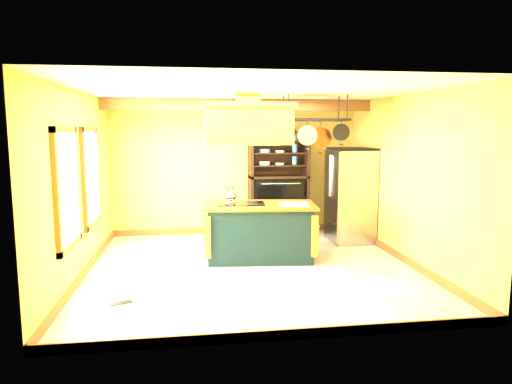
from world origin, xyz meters
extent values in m
plane|color=beige|center=(0.00, 0.00, 0.00)|extent=(5.00, 5.00, 0.00)
plane|color=white|center=(0.00, 0.00, 2.70)|extent=(5.00, 5.00, 0.00)
cube|color=#E2BA52|center=(0.00, 2.50, 1.35)|extent=(5.00, 0.02, 2.70)
cube|color=#E2BA52|center=(0.00, -2.50, 1.35)|extent=(5.00, 0.02, 2.70)
cube|color=#E2BA52|center=(-2.50, 0.00, 1.35)|extent=(0.02, 5.00, 2.70)
cube|color=#E2BA52|center=(2.50, 0.00, 1.35)|extent=(0.02, 5.00, 2.70)
cube|color=brown|center=(0.00, 1.70, 2.59)|extent=(5.00, 0.15, 0.20)
cube|color=brown|center=(-2.47, -0.80, 1.40)|extent=(0.06, 1.06, 1.56)
cube|color=white|center=(-2.44, -0.80, 1.40)|extent=(0.02, 0.85, 1.34)
cube|color=brown|center=(-2.47, 0.60, 1.40)|extent=(0.06, 1.06, 1.56)
cube|color=white|center=(-2.44, 0.60, 1.40)|extent=(0.02, 0.85, 1.34)
cube|color=#132B2D|center=(0.20, 0.50, 0.44)|extent=(1.75, 1.06, 0.88)
cube|color=brown|center=(0.20, 0.50, 0.90)|extent=(1.90, 1.18, 0.04)
cube|color=black|center=(-0.09, 0.58, 0.93)|extent=(0.80, 0.60, 0.01)
ellipsoid|color=silver|center=(-0.26, 0.72, 1.03)|extent=(0.20, 0.20, 0.16)
cube|color=white|center=(0.75, 0.37, 0.93)|extent=(0.49, 0.40, 0.02)
cube|color=#A68229|center=(0.00, 0.50, 2.19)|extent=(1.37, 0.74, 0.58)
cube|color=brown|center=(0.00, 0.50, 2.52)|extent=(1.45, 0.82, 0.08)
cube|color=#A68229|center=(0.00, 0.50, 2.59)|extent=(0.35, 0.35, 0.22)
cube|color=black|center=(1.10, 0.50, 2.30)|extent=(1.06, 0.53, 0.04)
cylinder|color=black|center=(0.62, 0.29, 2.50)|extent=(0.02, 0.02, 0.40)
cylinder|color=black|center=(1.58, 0.72, 2.50)|extent=(0.02, 0.02, 0.40)
cylinder|color=black|center=(0.68, 0.61, 2.10)|extent=(0.28, 0.03, 0.28)
cylinder|color=silver|center=(0.96, 0.40, 2.05)|extent=(0.32, 0.04, 0.32)
cylinder|color=#A34928|center=(1.24, 0.61, 2.00)|extent=(0.36, 0.03, 0.36)
cylinder|color=black|center=(1.53, 0.40, 2.10)|extent=(0.28, 0.04, 0.28)
cube|color=#9B9EA4|center=(2.11, 1.49, 0.88)|extent=(0.73, 0.90, 1.75)
cube|color=#9B9EA4|center=(1.73, 1.27, 1.26)|extent=(0.03, 0.43, 0.95)
cube|color=#9B9EA4|center=(1.73, 1.72, 1.26)|extent=(0.03, 0.43, 0.95)
cube|color=#9B9EA4|center=(1.73, 1.49, 0.40)|extent=(0.03, 0.86, 0.74)
cube|color=black|center=(2.11, 1.49, 0.03)|extent=(0.69, 0.85, 0.06)
cube|color=black|center=(0.84, 2.45, 1.06)|extent=(1.19, 0.06, 2.11)
cube|color=black|center=(0.28, 2.23, 1.06)|extent=(0.06, 0.50, 2.11)
cube|color=black|center=(1.41, 2.23, 1.06)|extent=(0.06, 0.50, 2.11)
cube|color=black|center=(0.84, 2.23, 1.19)|extent=(1.19, 0.50, 0.05)
cube|color=black|center=(0.84, 2.26, 0.63)|extent=(1.07, 0.40, 1.13)
cube|color=black|center=(0.84, 1.96, 0.87)|extent=(0.93, 0.04, 0.50)
cube|color=black|center=(0.84, 1.96, 0.37)|extent=(0.93, 0.04, 0.46)
cube|color=black|center=(0.84, 2.23, 1.42)|extent=(1.07, 0.44, 0.02)
cube|color=black|center=(0.84, 2.23, 1.67)|extent=(1.07, 0.44, 0.02)
cube|color=black|center=(0.84, 2.23, 1.91)|extent=(1.07, 0.44, 0.02)
cylinder|color=white|center=(0.55, 2.18, 1.47)|extent=(0.22, 0.22, 0.07)
cylinder|color=#428DBA|center=(1.16, 2.18, 1.77)|extent=(0.10, 0.10, 0.17)
cube|color=black|center=(-1.81, -1.22, 0.01)|extent=(0.30, 0.21, 0.01)
camera|label=1|loc=(-0.90, -6.82, 2.14)|focal=32.00mm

